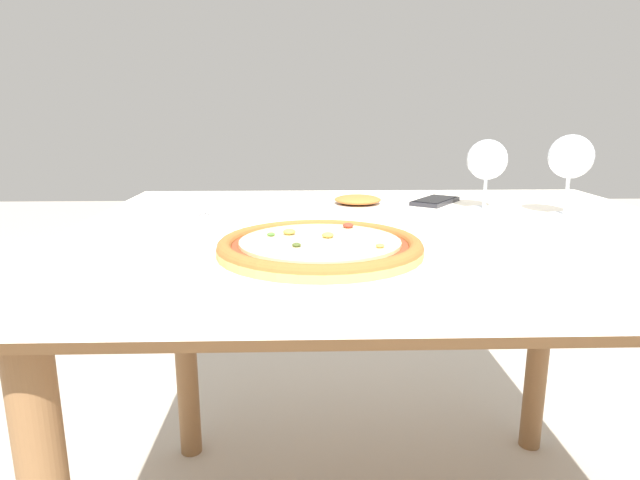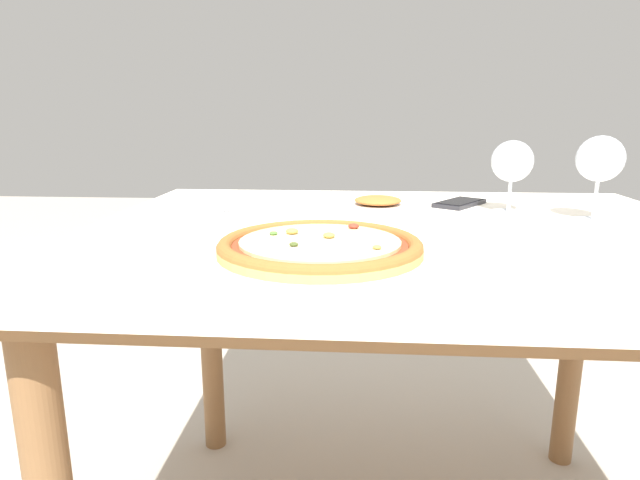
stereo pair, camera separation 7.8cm
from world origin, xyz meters
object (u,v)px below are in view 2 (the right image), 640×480
fork (216,218)px  wine_glass_far_right (512,163)px  pizza_plate (320,249)px  side_plate (378,204)px  wine_glass_far_left (600,161)px  cell_phone (460,203)px  dining_table (402,275)px

fork → wine_glass_far_right: size_ratio=1.08×
pizza_plate → side_plate: 0.45m
wine_glass_far_left → wine_glass_far_right: 0.17m
cell_phone → side_plate: 0.20m
pizza_plate → wine_glass_far_left: (0.53, 0.33, 0.10)m
pizza_plate → fork: 0.38m
wine_glass_far_left → dining_table: bearing=-164.9°
wine_glass_far_right → fork: bearing=-169.7°
pizza_plate → cell_phone: pizza_plate is taller
side_plate → dining_table: bearing=-78.9°
pizza_plate → cell_phone: 0.58m
pizza_plate → dining_table: bearing=58.1°
cell_phone → wine_glass_far_left: bearing=-36.7°
pizza_plate → wine_glass_far_left: size_ratio=2.06×
wine_glass_far_left → cell_phone: bearing=143.3°
wine_glass_far_left → cell_phone: (-0.23, 0.17, -0.12)m
dining_table → wine_glass_far_right: (0.24, 0.18, 0.20)m
dining_table → fork: size_ratio=7.15×
wine_glass_far_left → side_plate: bearing=165.4°
dining_table → wine_glass_far_left: 0.45m
fork → wine_glass_far_left: (0.76, 0.03, 0.12)m
cell_phone → side_plate: (-0.19, -0.06, 0.01)m
pizza_plate → fork: (-0.24, 0.30, -0.01)m
pizza_plate → wine_glass_far_right: (0.38, 0.41, 0.09)m
fork → cell_phone: bearing=21.4°
fork → wine_glass_far_right: 0.64m
side_plate → fork: bearing=-156.6°
wine_glass_far_right → pizza_plate: bearing=-132.9°
fork → side_plate: bearing=23.4°
dining_table → side_plate: (-0.04, 0.22, 0.10)m
dining_table → wine_glass_far_left: (0.39, 0.10, 0.21)m
dining_table → fork: 0.40m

